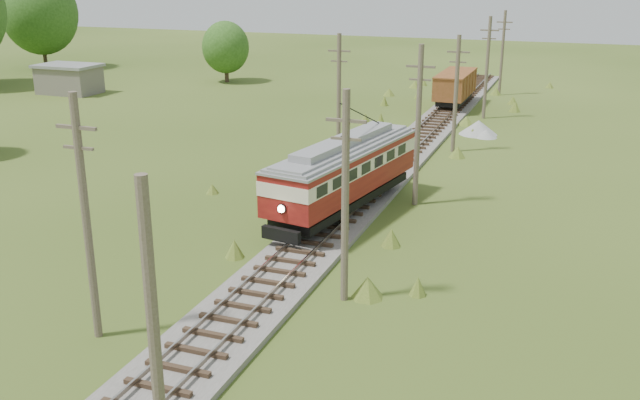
% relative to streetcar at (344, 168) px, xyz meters
% --- Properties ---
extents(railbed_main, '(3.60, 96.00, 0.57)m').
position_rel_streetcar_xyz_m(railbed_main, '(0.00, 6.17, -2.46)').
color(railbed_main, '#605B54').
rests_on(railbed_main, ground).
extents(streetcar, '(4.96, 12.63, 5.71)m').
position_rel_streetcar_xyz_m(streetcar, '(0.00, 0.00, 0.00)').
color(streetcar, black).
rests_on(streetcar, ground).
extents(gondola, '(2.82, 8.53, 2.83)m').
position_rel_streetcar_xyz_m(gondola, '(0.00, 33.40, -0.56)').
color(gondola, black).
rests_on(gondola, ground).
extents(gravel_pile, '(3.18, 3.37, 1.16)m').
position_rel_streetcar_xyz_m(gravel_pile, '(4.03, 22.35, -2.11)').
color(gravel_pile, gray).
rests_on(gravel_pile, ground).
extents(utility_pole_r_1, '(0.30, 0.30, 8.80)m').
position_rel_streetcar_xyz_m(utility_pole_r_1, '(3.10, -22.83, 1.75)').
color(utility_pole_r_1, brown).
rests_on(utility_pole_r_1, ground).
extents(utility_pole_r_2, '(1.60, 0.30, 8.60)m').
position_rel_streetcar_xyz_m(utility_pole_r_2, '(3.30, -9.83, 1.78)').
color(utility_pole_r_2, brown).
rests_on(utility_pole_r_2, ground).
extents(utility_pole_r_3, '(1.60, 0.30, 9.00)m').
position_rel_streetcar_xyz_m(utility_pole_r_3, '(3.20, 3.17, 1.98)').
color(utility_pole_r_3, brown).
rests_on(utility_pole_r_3, ground).
extents(utility_pole_r_4, '(1.60, 0.30, 8.40)m').
position_rel_streetcar_xyz_m(utility_pole_r_4, '(3.00, 16.17, 1.67)').
color(utility_pole_r_4, brown).
rests_on(utility_pole_r_4, ground).
extents(utility_pole_r_5, '(1.60, 0.30, 8.90)m').
position_rel_streetcar_xyz_m(utility_pole_r_5, '(3.40, 29.17, 1.93)').
color(utility_pole_r_5, brown).
rests_on(utility_pole_r_5, ground).
extents(utility_pole_r_6, '(1.60, 0.30, 8.70)m').
position_rel_streetcar_xyz_m(utility_pole_r_6, '(3.20, 42.17, 1.83)').
color(utility_pole_r_6, brown).
rests_on(utility_pole_r_6, ground).
extents(utility_pole_l_a, '(1.60, 0.30, 9.00)m').
position_rel_streetcar_xyz_m(utility_pole_l_a, '(-4.20, -15.83, 1.98)').
color(utility_pole_l_a, brown).
rests_on(utility_pole_l_a, ground).
extents(utility_pole_l_b, '(1.60, 0.30, 8.60)m').
position_rel_streetcar_xyz_m(utility_pole_l_b, '(-4.50, 12.17, 1.78)').
color(utility_pole_l_b, brown).
rests_on(utility_pole_l_b, ground).
extents(tree_left_5, '(9.66, 9.66, 12.44)m').
position_rel_streetcar_xyz_m(tree_left_5, '(-56.00, 42.17, 4.48)').
color(tree_left_5, '#38281C').
rests_on(tree_left_5, ground).
extents(tree_mid_a, '(5.46, 5.46, 7.03)m').
position_rel_streetcar_xyz_m(tree_mid_a, '(-28.00, 40.17, 1.37)').
color(tree_mid_a, '#38281C').
rests_on(tree_mid_a, ground).
extents(shed, '(6.40, 4.40, 3.10)m').
position_rel_streetcar_xyz_m(shed, '(-40.00, 27.17, -1.08)').
color(shed, slate).
rests_on(shed, ground).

